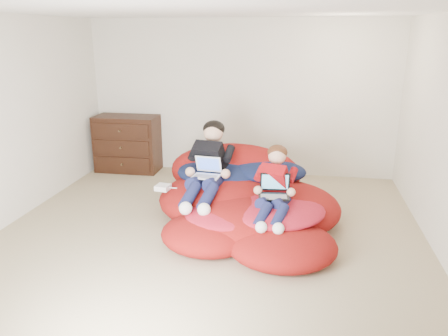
# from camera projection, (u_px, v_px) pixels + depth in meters

# --- Properties ---
(room_shell) EXTENTS (5.10, 5.10, 2.77)m
(room_shell) POSITION_uv_depth(u_px,v_px,m) (208.00, 218.00, 5.07)
(room_shell) COLOR tan
(room_shell) RESTS_ON ground
(dresser) EXTENTS (1.05, 0.59, 0.94)m
(dresser) POSITION_uv_depth(u_px,v_px,m) (128.00, 144.00, 7.40)
(dresser) COLOR black
(dresser) RESTS_ON ground
(beanbag_pile) EXTENTS (2.35, 2.50, 0.89)m
(beanbag_pile) POSITION_uv_depth(u_px,v_px,m) (245.00, 201.00, 5.46)
(beanbag_pile) COLOR maroon
(beanbag_pile) RESTS_ON ground
(cream_pillow) EXTENTS (0.41, 0.26, 0.26)m
(cream_pillow) POSITION_uv_depth(u_px,v_px,m) (209.00, 155.00, 6.18)
(cream_pillow) COLOR white
(cream_pillow) RESTS_ON beanbag_pile
(older_boy) EXTENTS (0.45, 1.30, 0.86)m
(older_boy) POSITION_uv_depth(u_px,v_px,m) (209.00, 162.00, 5.45)
(older_boy) COLOR black
(older_boy) RESTS_ON beanbag_pile
(younger_boy) EXTENTS (0.41, 1.10, 0.71)m
(younger_boy) POSITION_uv_depth(u_px,v_px,m) (275.00, 183.00, 5.00)
(younger_boy) COLOR #A90E14
(younger_boy) RESTS_ON beanbag_pile
(laptop_white) EXTENTS (0.34, 0.34, 0.23)m
(laptop_white) POSITION_uv_depth(u_px,v_px,m) (207.00, 171.00, 5.38)
(laptop_white) COLOR white
(laptop_white) RESTS_ON older_boy
(laptop_black) EXTENTS (0.37, 0.35, 0.25)m
(laptop_black) POSITION_uv_depth(u_px,v_px,m) (274.00, 190.00, 4.95)
(laptop_black) COLOR black
(laptop_black) RESTS_ON younger_boy
(power_adapter) EXTENTS (0.19, 0.19, 0.06)m
(power_adapter) POSITION_uv_depth(u_px,v_px,m) (163.00, 187.00, 5.47)
(power_adapter) COLOR white
(power_adapter) RESTS_ON beanbag_pile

